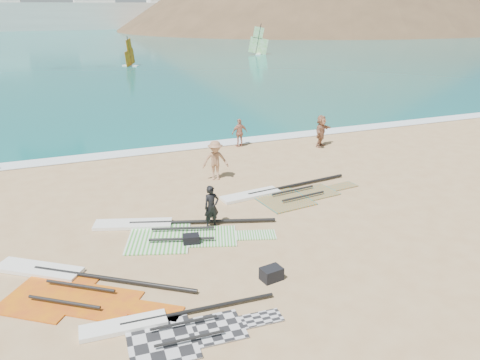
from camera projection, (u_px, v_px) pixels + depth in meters
name	position (u px, v px, depth m)	size (l,w,h in m)	color
ground	(253.00, 257.00, 14.55)	(300.00, 300.00, 0.00)	tan
sea	(66.00, 33.00, 129.44)	(300.00, 240.00, 0.06)	#0B4C52
surf_line	(164.00, 150.00, 25.25)	(300.00, 1.20, 0.04)	white
far_town	(5.00, 15.00, 138.11)	(160.00, 8.00, 12.00)	white
headland_main	(334.00, 28.00, 157.00)	(143.00, 143.00, 45.00)	brown
headland_minor	(399.00, 25.00, 177.77)	(70.00, 70.00, 28.00)	brown
rig_grey	(166.00, 328.00, 11.25)	(4.94, 2.04, 0.19)	#232325
rig_green	(169.00, 230.00, 16.14)	(6.24, 3.60, 0.21)	green
rig_orange	(282.00, 194.00, 19.23)	(6.06, 2.63, 0.20)	#FF6A06
rig_red	(67.00, 285.00, 12.99)	(5.30, 4.89, 0.20)	#BF3F1D
gear_bag_near	(271.00, 274.00, 13.28)	(0.59, 0.43, 0.38)	black
gear_bag_far	(191.00, 240.00, 15.28)	(0.53, 0.37, 0.32)	black
person_wetsuit	(211.00, 207.00, 16.25)	(0.56, 0.37, 1.54)	black
beachgoer_mid	(215.00, 160.00, 20.69)	(1.16, 0.67, 1.79)	#9F7151
beachgoer_back	(240.00, 133.00, 25.59)	(0.92, 0.38, 1.56)	tan
beachgoer_right	(321.00, 131.00, 25.59)	(1.63, 0.52, 1.76)	#A36E51
windsurfer_centre	(130.00, 57.00, 59.12)	(2.01, 2.06, 3.77)	white
windsurfer_right	(258.00, 46.00, 72.93)	(2.88, 2.65, 4.71)	white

